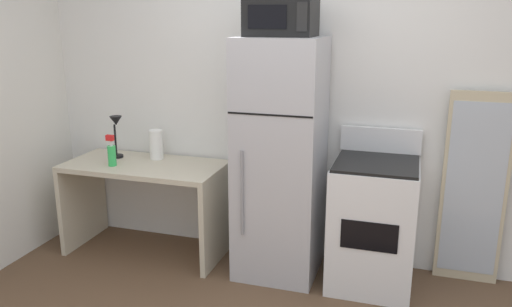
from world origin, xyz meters
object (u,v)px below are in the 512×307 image
(oven_range, at_px, (373,223))
(paper_towel_roll, at_px, (156,145))
(desk, at_px, (146,190))
(spray_bottle, at_px, (112,154))
(leaning_mirror, at_px, (474,190))
(refrigerator, at_px, (280,160))
(desk_lamp, at_px, (116,130))
(microwave, at_px, (281,17))

(oven_range, bearing_deg, paper_towel_roll, 175.20)
(desk, xyz_separation_m, oven_range, (1.80, 0.01, -0.07))
(spray_bottle, xyz_separation_m, leaning_mirror, (2.68, 0.39, -0.15))
(refrigerator, bearing_deg, desk_lamp, 176.94)
(refrigerator, relative_size, microwave, 3.81)
(desk, relative_size, microwave, 2.75)
(refrigerator, xyz_separation_m, oven_range, (0.69, 0.00, -0.41))
(desk_lamp, relative_size, paper_towel_roll, 1.47)
(desk, relative_size, refrigerator, 0.72)
(paper_towel_roll, bearing_deg, refrigerator, -7.85)
(oven_range, bearing_deg, microwave, -178.14)
(desk, xyz_separation_m, paper_towel_roll, (0.03, 0.16, 0.34))
(desk_lamp, bearing_deg, microwave, -3.92)
(desk, height_order, paper_towel_roll, paper_towel_roll)
(desk_lamp, relative_size, spray_bottle, 1.42)
(desk, xyz_separation_m, refrigerator, (1.12, 0.01, 0.34))
(desk_lamp, xyz_separation_m, leaning_mirror, (2.76, 0.18, -0.29))
(desk, height_order, oven_range, oven_range)
(leaning_mirror, bearing_deg, spray_bottle, -171.71)
(desk, relative_size, spray_bottle, 5.08)
(microwave, relative_size, oven_range, 0.42)
(spray_bottle, relative_size, paper_towel_roll, 1.04)
(desk, bearing_deg, microwave, -0.62)
(desk, distance_m, refrigerator, 1.17)
(spray_bottle, height_order, oven_range, oven_range)
(paper_towel_roll, bearing_deg, microwave, -8.94)
(spray_bottle, relative_size, microwave, 0.54)
(microwave, bearing_deg, oven_range, 1.86)
(spray_bottle, distance_m, paper_towel_roll, 0.37)
(desk_lamp, distance_m, leaning_mirror, 2.78)
(desk, relative_size, oven_range, 1.15)
(paper_towel_roll, relative_size, refrigerator, 0.14)
(paper_towel_roll, bearing_deg, leaning_mirror, 2.50)
(desk, xyz_separation_m, spray_bottle, (-0.21, -0.12, 0.32))
(desk_lamp, xyz_separation_m, paper_towel_roll, (0.32, 0.07, -0.12))
(desk, bearing_deg, desk_lamp, 163.82)
(spray_bottle, bearing_deg, leaning_mirror, 8.29)
(microwave, bearing_deg, refrigerator, 90.33)
(paper_towel_roll, bearing_deg, desk, -100.26)
(spray_bottle, bearing_deg, desk, 30.70)
(desk_lamp, distance_m, spray_bottle, 0.26)
(refrigerator, height_order, leaning_mirror, refrigerator)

